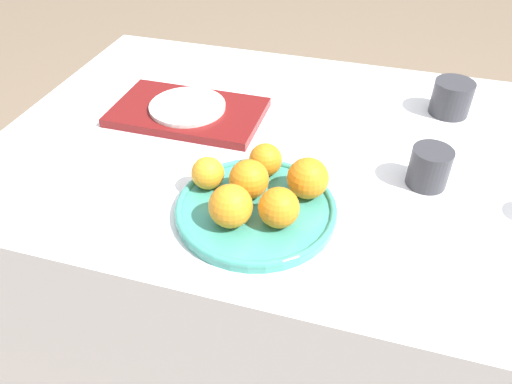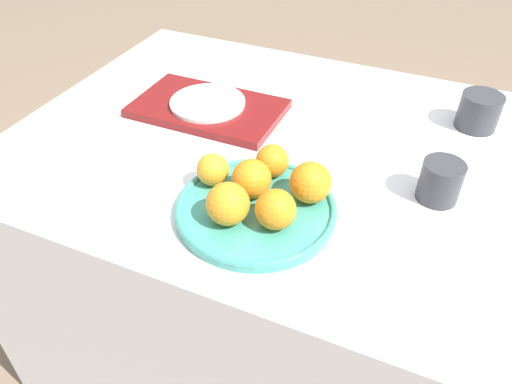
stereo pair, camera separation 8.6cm
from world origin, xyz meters
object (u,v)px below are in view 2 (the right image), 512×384
object	(u,v)px
orange_0	(228,204)
orange_5	(213,169)
orange_1	(311,182)
orange_3	(276,209)
cup_0	(440,181)
cup_3	(479,111)
serving_tray	(208,108)
fruit_platter	(256,209)
orange_2	(252,179)
orange_4	(272,161)
side_plate	(208,103)

from	to	relation	value
orange_0	orange_5	distance (m)	0.11
orange_1	orange_5	size ratio (longest dim) A/B	1.24
orange_0	orange_3	size ratio (longest dim) A/B	1.07
orange_1	cup_0	size ratio (longest dim) A/B	0.97
orange_1	cup_3	size ratio (longest dim) A/B	0.84
orange_0	serving_tray	xyz separation A→B (m)	(-0.22, 0.33, -0.04)
fruit_platter	cup_3	distance (m)	0.57
orange_2	orange_4	bearing A→B (deg)	81.38
orange_1	orange_3	size ratio (longest dim) A/B	1.08
orange_1	orange_2	bearing A→B (deg)	-163.00
fruit_platter	side_plate	distance (m)	0.37
orange_0	side_plate	size ratio (longest dim) A/B	0.43
orange_2	orange_3	size ratio (longest dim) A/B	1.03
orange_1	cup_0	distance (m)	0.24
orange_0	orange_4	size ratio (longest dim) A/B	1.18
fruit_platter	orange_0	xyz separation A→B (m)	(-0.03, -0.05, 0.04)
orange_0	serving_tray	bearing A→B (deg)	123.26
serving_tray	cup_0	bearing A→B (deg)	-11.10
orange_1	side_plate	size ratio (longest dim) A/B	0.43
serving_tray	cup_0	xyz separation A→B (m)	(0.54, -0.11, 0.03)
orange_3	side_plate	bearing A→B (deg)	133.61
orange_4	serving_tray	distance (m)	0.30
orange_5	cup_0	xyz separation A→B (m)	(0.39, 0.14, -0.01)
cup_0	side_plate	bearing A→B (deg)	168.90
fruit_platter	orange_5	size ratio (longest dim) A/B	4.74
orange_2	cup_0	world-z (taller)	orange_2
orange_5	side_plate	xyz separation A→B (m)	(-0.14, 0.25, -0.02)
orange_2	orange_1	bearing A→B (deg)	17.00
orange_1	orange_2	xyz separation A→B (m)	(-0.10, -0.03, -0.00)
fruit_platter	orange_5	distance (m)	0.11
orange_4	orange_3	bearing A→B (deg)	-65.46
orange_1	orange_3	world-z (taller)	orange_1
orange_2	orange_0	bearing A→B (deg)	-95.37
fruit_platter	orange_3	size ratio (longest dim) A/B	4.14
orange_4	cup_3	xyz separation A→B (m)	(0.34, 0.37, -0.01)
side_plate	orange_2	bearing A→B (deg)	-48.20
orange_2	orange_4	xyz separation A→B (m)	(0.01, 0.07, -0.00)
serving_tray	cup_3	distance (m)	0.61
orange_4	orange_5	bearing A→B (deg)	-143.06
fruit_platter	orange_4	bearing A→B (deg)	96.18
orange_5	cup_3	xyz separation A→B (m)	(0.43, 0.43, -0.01)
orange_2	orange_5	xyz separation A→B (m)	(-0.08, 0.00, -0.01)
orange_1	orange_3	bearing A→B (deg)	-108.98
side_plate	orange_0	bearing A→B (deg)	-56.74
fruit_platter	orange_3	distance (m)	0.07
orange_0	orange_1	distance (m)	0.15
fruit_platter	side_plate	bearing A→B (deg)	131.27
orange_0	serving_tray	size ratio (longest dim) A/B	0.22
fruit_platter	serving_tray	world-z (taller)	fruit_platter
orange_0	cup_0	size ratio (longest dim) A/B	0.97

